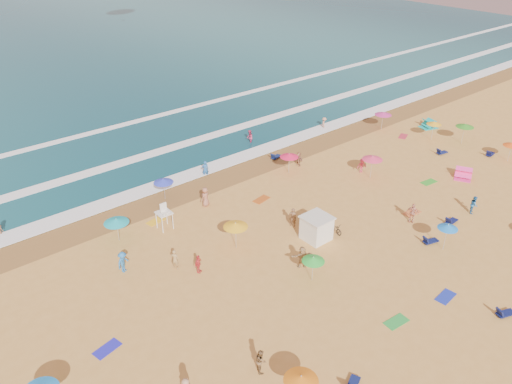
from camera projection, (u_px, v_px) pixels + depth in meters
ground at (318, 226)px, 42.91m from camera, size 220.00×220.00×0.00m
ocean at (16, 47)px, 99.42m from camera, size 220.00×140.00×0.18m
wet_sand at (231, 175)px, 51.31m from camera, size 220.00×220.00×0.00m
surf_foam at (185, 147)px, 57.20m from camera, size 200.00×18.70×0.05m
cabana at (316, 229)px, 40.81m from camera, size 2.00×2.00×2.00m
cabana_roof at (317, 218)px, 40.29m from camera, size 2.20×2.20×0.12m
bicycle at (335, 227)px, 41.92m from camera, size 0.79×1.80×0.92m
lifeguard_stand at (164, 218)px, 42.13m from camera, size 1.20×1.20×2.10m
beach_umbrellas at (312, 206)px, 41.86m from camera, size 56.57×27.95×0.70m
loungers at (435, 208)px, 45.24m from camera, size 36.84×29.03×0.34m
towels at (356, 230)px, 42.40m from camera, size 46.39×22.84×0.03m
popup_tents at (444, 145)px, 56.35m from camera, size 11.46×12.32×1.20m
beachgoers at (269, 206)px, 44.27m from camera, size 39.17×27.34×2.10m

